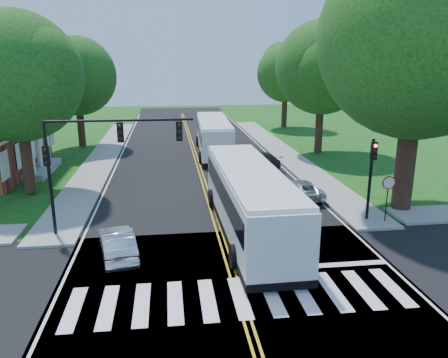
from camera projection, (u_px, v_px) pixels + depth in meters
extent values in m
plane|color=#134A12|center=(238.00, 291.00, 16.71)|extent=(140.00, 140.00, 0.00)
cube|color=black|center=(201.00, 173.00, 33.92)|extent=(14.00, 96.00, 0.01)
cube|color=black|center=(238.00, 291.00, 16.71)|extent=(60.00, 12.00, 0.01)
cube|color=gold|center=(197.00, 162.00, 37.74)|extent=(0.36, 70.00, 0.01)
cube|color=silver|center=(117.00, 164.00, 36.89)|extent=(0.12, 70.00, 0.01)
cube|color=silver|center=(274.00, 159.00, 38.59)|extent=(0.12, 70.00, 0.01)
cube|color=silver|center=(240.00, 297.00, 16.23)|extent=(12.60, 3.00, 0.01)
cube|color=silver|center=(312.00, 266.00, 18.67)|extent=(6.60, 0.40, 0.01)
cube|color=gray|center=(104.00, 156.00, 39.56)|extent=(2.60, 40.00, 0.15)
cube|color=gray|center=(282.00, 151.00, 41.63)|extent=(2.60, 40.00, 0.15)
cylinder|color=black|center=(406.00, 158.00, 24.90)|extent=(1.10, 1.10, 6.00)
sphere|color=#327A24|center=(419.00, 38.00, 23.17)|extent=(10.80, 10.80, 10.80)
cylinder|color=black|center=(27.00, 156.00, 27.98)|extent=(0.70, 0.70, 4.80)
sphere|color=#327A24|center=(17.00, 77.00, 26.66)|extent=(8.00, 8.00, 8.00)
cylinder|color=black|center=(81.00, 124.00, 43.40)|extent=(0.70, 0.70, 4.40)
sphere|color=#327A24|center=(77.00, 76.00, 42.16)|extent=(7.60, 7.60, 7.60)
cylinder|color=black|center=(319.00, 126.00, 40.39)|extent=(0.70, 0.70, 5.00)
sphere|color=#327A24|center=(323.00, 67.00, 39.01)|extent=(8.40, 8.40, 8.40)
cylinder|color=black|center=(284.00, 110.00, 55.89)|extent=(0.70, 0.70, 4.40)
sphere|color=#327A24|center=(286.00, 73.00, 54.69)|extent=(7.20, 7.20, 7.20)
cube|color=silver|center=(35.00, 116.00, 33.12)|extent=(1.40, 6.00, 0.45)
cube|color=gray|center=(41.00, 169.00, 34.22)|extent=(1.80, 6.00, 0.50)
cylinder|color=silver|center=(30.00, 152.00, 31.62)|extent=(0.50, 0.50, 4.20)
cylinder|color=silver|center=(39.00, 146.00, 33.73)|extent=(0.50, 0.50, 4.20)
cylinder|color=silver|center=(46.00, 141.00, 35.83)|extent=(0.50, 0.50, 4.20)
cylinder|color=black|center=(51.00, 189.00, 21.25)|extent=(0.16, 0.16, 4.60)
cube|color=black|center=(46.00, 156.00, 20.66)|extent=(0.30, 0.22, 0.95)
sphere|color=black|center=(45.00, 150.00, 20.44)|extent=(0.18, 0.18, 0.18)
cylinder|color=black|center=(120.00, 120.00, 20.81)|extent=(7.00, 0.12, 0.12)
cube|color=black|center=(120.00, 132.00, 20.82)|extent=(0.30, 0.22, 0.95)
cube|color=black|center=(179.00, 131.00, 21.17)|extent=(0.30, 0.22, 0.95)
cylinder|color=black|center=(370.00, 180.00, 23.33)|extent=(0.16, 0.16, 4.40)
cube|color=black|center=(374.00, 151.00, 22.76)|extent=(0.30, 0.22, 0.95)
sphere|color=#FF0A05|center=(376.00, 146.00, 22.55)|extent=(0.18, 0.18, 0.18)
cylinder|color=black|center=(387.00, 202.00, 23.24)|extent=(0.06, 0.06, 2.20)
cylinder|color=#A50A07|center=(389.00, 183.00, 22.93)|extent=(0.76, 0.04, 0.76)
cube|color=white|center=(249.00, 200.00, 22.03)|extent=(2.94, 12.78, 2.97)
cube|color=black|center=(249.00, 190.00, 21.89)|extent=(2.99, 11.89, 1.03)
cube|color=black|center=(229.00, 164.00, 28.06)|extent=(2.64, 0.14, 1.73)
cube|color=orange|center=(229.00, 149.00, 27.80)|extent=(1.84, 0.13, 0.35)
cube|color=black|center=(249.00, 225.00, 22.38)|extent=(2.99, 12.88, 0.32)
cube|color=white|center=(249.00, 171.00, 21.62)|extent=(2.87, 12.40, 0.24)
cylinder|color=black|center=(258.00, 196.00, 26.55)|extent=(0.36, 1.04, 1.04)
cylinder|color=black|center=(212.00, 198.00, 26.16)|extent=(0.36, 1.04, 1.04)
cylinder|color=black|center=(298.00, 252.00, 18.82)|extent=(0.36, 1.04, 1.04)
cylinder|color=black|center=(234.00, 256.00, 18.43)|extent=(0.36, 1.04, 1.04)
cube|color=white|center=(214.00, 136.00, 40.63)|extent=(3.14, 12.38, 2.86)
cube|color=black|center=(214.00, 131.00, 40.50)|extent=(3.17, 11.53, 0.99)
cube|color=black|center=(210.00, 123.00, 46.49)|extent=(2.55, 0.20, 1.67)
cube|color=orange|center=(210.00, 114.00, 46.24)|extent=(1.77, 0.17, 0.33)
cube|color=black|center=(214.00, 150.00, 40.97)|extent=(3.19, 12.48, 0.31)
cube|color=white|center=(213.00, 121.00, 40.24)|extent=(3.07, 12.01, 0.23)
cylinder|color=black|center=(224.00, 140.00, 44.95)|extent=(0.37, 1.01, 1.00)
cylinder|color=black|center=(198.00, 141.00, 44.71)|extent=(0.37, 1.01, 1.00)
cylinder|color=black|center=(232.00, 156.00, 37.45)|extent=(0.37, 1.01, 1.00)
cylinder|color=black|center=(201.00, 157.00, 37.21)|extent=(0.37, 1.01, 1.00)
imported|color=#BABCC2|center=(118.00, 243.00, 19.42)|extent=(2.16, 4.14, 1.30)
imported|color=silver|center=(300.00, 189.00, 27.77)|extent=(2.40, 4.40, 1.17)
imported|color=black|center=(259.00, 159.00, 35.74)|extent=(3.24, 4.69, 1.26)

